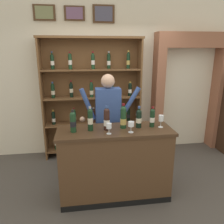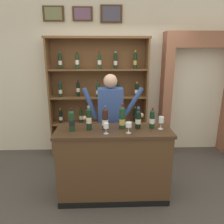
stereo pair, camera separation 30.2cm
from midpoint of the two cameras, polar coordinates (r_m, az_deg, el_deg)
The scene contains 15 objects.
ground_plane at distance 3.41m, azimuth 5.04°, elevation -20.87°, with size 14.00×14.00×0.02m, color #47423D.
back_wall at distance 4.36m, azimuth 2.94°, elevation 12.38°, with size 12.00×0.19×3.52m.
wine_shelf at distance 4.19m, azimuth -1.48°, elevation 4.32°, with size 1.87×0.33×2.26m.
archway_doorway at distance 4.71m, azimuth 23.16°, elevation 6.16°, with size 1.47×0.45×2.35m.
tasting_counter at distance 3.11m, azimuth 3.23°, elevation -13.36°, with size 1.54×0.56×1.01m.
shopkeeper at distance 3.41m, azimuth 2.15°, elevation -0.98°, with size 0.97×0.22×1.68m.
tasting_bottle_prosecco at distance 2.84m, azimuth -7.54°, elevation -2.21°, with size 0.08×0.08×0.29m.
tasting_bottle_grappa at distance 2.84m, azimuth -3.08°, elevation -1.74°, with size 0.07×0.07×0.32m.
tasting_bottle_rosso at distance 2.85m, azimuth 1.23°, elevation -1.80°, with size 0.08×0.08×0.32m.
tasting_bottle_brunello at distance 2.90m, azimuth 5.69°, elevation -1.53°, with size 0.08×0.08×0.34m.
tasting_bottle_vin_santo at distance 2.94m, azimuth 9.81°, elevation -1.82°, with size 0.08×0.08×0.30m.
tasting_bottle_bianco at distance 2.98m, azimuth 13.35°, elevation -1.79°, with size 0.07×0.07×0.29m.
wine_glass_right at distance 2.98m, azimuth 15.59°, elevation -2.21°, with size 0.07×0.07×0.17m.
wine_glass_left at distance 2.72m, azimuth 1.61°, elevation -3.80°, with size 0.07×0.07×0.14m.
wine_glass_center at distance 2.76m, azimuth 7.52°, elevation -3.48°, with size 0.08×0.08×0.14m.
Camera 2 is at (-0.23, -2.72, 2.02)m, focal length 34.95 mm.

